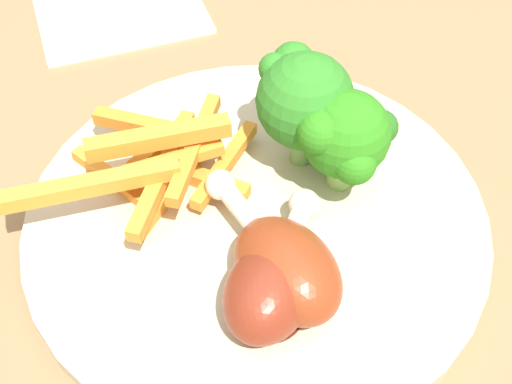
# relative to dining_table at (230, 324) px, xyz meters

# --- Properties ---
(dining_table) EXTENTS (1.24, 0.83, 0.74)m
(dining_table) POSITION_rel_dining_table_xyz_m (0.00, 0.00, 0.00)
(dining_table) COLOR #8E6B47
(dining_table) RESTS_ON ground_plane
(dinner_plate) EXTENTS (0.29, 0.29, 0.01)m
(dinner_plate) POSITION_rel_dining_table_xyz_m (0.00, -0.03, 0.10)
(dinner_plate) COLOR beige
(dinner_plate) RESTS_ON dining_table
(broccoli_floret_front) EXTENTS (0.06, 0.05, 0.06)m
(broccoli_floret_front) POSITION_rel_dining_table_xyz_m (-0.01, -0.10, 0.15)
(broccoli_floret_front) COLOR #78BD5D
(broccoli_floret_front) RESTS_ON dinner_plate
(broccoli_floret_middle) EXTENTS (0.07, 0.06, 0.08)m
(broccoli_floret_middle) POSITION_rel_dining_table_xyz_m (0.02, -0.08, 0.16)
(broccoli_floret_middle) COLOR #76A858
(broccoli_floret_middle) RESTS_ON dinner_plate
(broccoli_floret_back) EXTENTS (0.06, 0.06, 0.07)m
(broccoli_floret_back) POSITION_rel_dining_table_xyz_m (-0.02, -0.08, 0.15)
(broccoli_floret_back) COLOR #87BC5C
(broccoli_floret_back) RESTS_ON dinner_plate
(carrot_fries_pile) EXTENTS (0.12, 0.17, 0.05)m
(carrot_fries_pile) POSITION_rel_dining_table_xyz_m (0.06, 0.00, 0.13)
(carrot_fries_pile) COLOR orange
(carrot_fries_pile) RESTS_ON dinner_plate
(chicken_drumstick_near) EXTENTS (0.12, 0.06, 0.04)m
(chicken_drumstick_near) POSITION_rel_dining_table_xyz_m (-0.05, -0.00, 0.13)
(chicken_drumstick_near) COLOR #60200E
(chicken_drumstick_near) RESTS_ON dinner_plate
(chicken_drumstick_far) EXTENTS (0.08, 0.11, 0.04)m
(chicken_drumstick_far) POSITION_rel_dining_table_xyz_m (-0.05, 0.01, 0.13)
(chicken_drumstick_far) COLOR #571A0F
(chicken_drumstick_far) RESTS_ON dinner_plate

